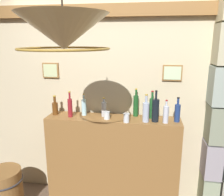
# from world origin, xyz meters

# --- Properties ---
(panelled_rear_partition) EXTENTS (3.67, 0.15, 2.65)m
(panelled_rear_partition) POSITION_xyz_m (-0.00, 1.10, 1.39)
(panelled_rear_partition) COLOR beige
(panelled_rear_partition) RESTS_ON ground
(bar_shelf_unit) EXTENTS (1.55, 0.33, 1.12)m
(bar_shelf_unit) POSITION_xyz_m (0.00, 0.85, 0.56)
(bar_shelf_unit) COLOR olive
(bar_shelf_unit) RESTS_ON ground
(liquor_bottle_mezcal) EXTENTS (0.07, 0.07, 0.23)m
(liquor_bottle_mezcal) POSITION_xyz_m (-0.71, 0.88, 1.20)
(liquor_bottle_mezcal) COLOR #5F3514
(liquor_bottle_mezcal) RESTS_ON bar_shelf_unit
(liquor_bottle_port) EXTENTS (0.08, 0.08, 0.35)m
(liquor_bottle_port) POSITION_xyz_m (0.48, 0.81, 1.25)
(liquor_bottle_port) COLOR black
(liquor_bottle_port) RESTS_ON bar_shelf_unit
(liquor_bottle_tequila) EXTENTS (0.06, 0.06, 0.26)m
(liquor_bottle_tequila) POSITION_xyz_m (0.59, 0.78, 1.22)
(liquor_bottle_tequila) COLOR silver
(liquor_bottle_tequila) RESTS_ON bar_shelf_unit
(liquor_bottle_sherry) EXTENTS (0.06, 0.06, 0.23)m
(liquor_bottle_sherry) POSITION_xyz_m (-0.11, 0.90, 1.21)
(liquor_bottle_sherry) COLOR #B7BCC4
(liquor_bottle_sherry) RESTS_ON bar_shelf_unit
(liquor_bottle_rum) EXTENTS (0.06, 0.06, 0.33)m
(liquor_bottle_rum) POSITION_xyz_m (0.26, 0.97, 1.25)
(liquor_bottle_rum) COLOR #1A4C20
(liquor_bottle_rum) RESTS_ON bar_shelf_unit
(liquor_bottle_scotch) EXTENTS (0.06, 0.06, 0.32)m
(liquor_bottle_scotch) POSITION_xyz_m (0.44, 0.92, 1.24)
(liquor_bottle_scotch) COLOR #1B4F25
(liquor_bottle_scotch) RESTS_ON bar_shelf_unit
(liquor_bottle_whiskey) EXTENTS (0.07, 0.07, 0.31)m
(liquor_bottle_whiskey) POSITION_xyz_m (0.38, 0.79, 1.23)
(liquor_bottle_whiskey) COLOR #A5B4D0
(liquor_bottle_whiskey) RESTS_ON bar_shelf_unit
(liquor_bottle_bourbon) EXTENTS (0.06, 0.06, 0.26)m
(liquor_bottle_bourbon) POSITION_xyz_m (-0.36, 0.91, 1.22)
(liquor_bottle_bourbon) COLOR #A5D6E4
(liquor_bottle_bourbon) RESTS_ON bar_shelf_unit
(liquor_bottle_amaro) EXTENTS (0.06, 0.06, 0.28)m
(liquor_bottle_amaro) POSITION_xyz_m (0.72, 0.84, 1.22)
(liquor_bottle_amaro) COLOR navy
(liquor_bottle_amaro) RESTS_ON bar_shelf_unit
(liquor_bottle_rye) EXTENTS (0.05, 0.05, 0.31)m
(liquor_bottle_rye) POSITION_xyz_m (-0.50, 0.82, 1.24)
(liquor_bottle_rye) COLOR maroon
(liquor_bottle_rye) RESTS_ON bar_shelf_unit
(glass_tumbler_rocks) EXTENTS (0.06, 0.06, 0.10)m
(glass_tumbler_rocks) POSITION_xyz_m (0.17, 0.73, 1.17)
(glass_tumbler_rocks) COLOR silver
(glass_tumbler_rocks) RESTS_ON bar_shelf_unit
(glass_tumbler_highball) EXTENTS (0.07, 0.07, 0.09)m
(glass_tumbler_highball) POSITION_xyz_m (-0.06, 0.81, 1.16)
(glass_tumbler_highball) COLOR silver
(glass_tumbler_highball) RESTS_ON bar_shelf_unit
(pendant_lamp) EXTENTS (0.63, 0.63, 0.51)m
(pendant_lamp) POSITION_xyz_m (-0.18, -0.12, 2.04)
(pendant_lamp) COLOR beige
(wooden_barrel) EXTENTS (0.43, 0.43, 0.54)m
(wooden_barrel) POSITION_xyz_m (-1.22, 0.48, 0.27)
(wooden_barrel) COLOR olive
(wooden_barrel) RESTS_ON ground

